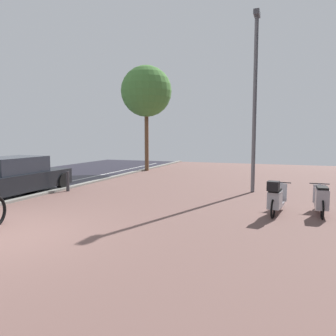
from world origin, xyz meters
TOP-DOWN VIEW (x-y plane):
  - ground at (1.43, 0.00)m, footprint 21.00×40.00m
  - scooter_near at (6.54, 4.41)m, footprint 0.52×1.68m
  - scooter_mid at (5.42, 4.11)m, footprint 0.58×1.85m
  - parked_car_near at (-3.40, 3.94)m, footprint 1.89×4.45m
  - lamp_post at (4.48, 7.46)m, footprint 0.20×0.52m
  - street_tree at (-2.19, 12.95)m, footprint 2.93×2.93m
  - bollard_far at (-2.05, 5.27)m, footprint 0.12×0.12m

SIDE VIEW (x-z plane):
  - ground at x=1.43m, z-range -0.09..0.04m
  - bollard_far at x=-2.05m, z-range 0.00..0.75m
  - scooter_near at x=6.54m, z-range 0.01..0.81m
  - scooter_mid at x=5.42m, z-range -0.05..0.92m
  - parked_car_near at x=-3.40m, z-range -0.05..1.29m
  - lamp_post at x=4.48m, z-range 0.32..6.76m
  - street_tree at x=-2.19m, z-range 1.56..7.65m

